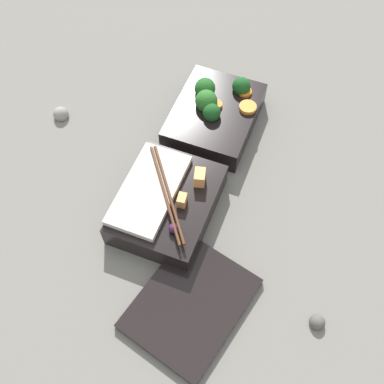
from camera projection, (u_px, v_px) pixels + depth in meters
ground_plane at (198, 159)px, 0.87m from camera, size 3.00×3.00×0.00m
bento_tray_vegetable at (215, 114)px, 0.89m from camera, size 0.20×0.16×0.08m
bento_tray_rice at (166, 202)px, 0.78m from camera, size 0.20×0.16×0.08m
bento_lid at (191, 303)px, 0.71m from camera, size 0.23×0.19×0.01m
pebble_0 at (61, 114)px, 0.92m from camera, size 0.03×0.03×0.03m
pebble_1 at (317, 322)px, 0.70m from camera, size 0.02×0.02×0.02m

